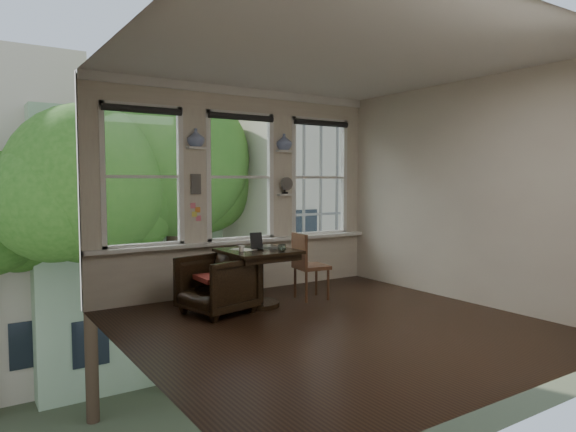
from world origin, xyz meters
TOP-DOWN VIEW (x-y plane):
  - ground at (0.00, 0.00)m, footprint 4.50×4.50m
  - ceiling at (0.00, 0.00)m, footprint 4.50×4.50m
  - wall_back at (0.00, 2.25)m, footprint 4.50×0.00m
  - wall_front at (0.00, -2.25)m, footprint 4.50×0.00m
  - wall_left at (-2.25, 0.00)m, footprint 0.00×4.50m
  - wall_right at (2.25, 0.00)m, footprint 0.00×4.50m
  - window_left at (-1.45, 2.25)m, footprint 1.10×0.12m
  - window_center at (0.00, 2.25)m, footprint 1.10×0.12m
  - window_right at (1.45, 2.25)m, footprint 1.10×0.12m
  - shelf_left at (-0.72, 2.15)m, footprint 0.26×0.16m
  - shelf_right at (0.72, 2.15)m, footprint 0.26×0.16m
  - intercom at (-0.72, 2.18)m, footprint 0.14×0.06m
  - sticky_notes at (-0.72, 2.19)m, footprint 0.16×0.01m
  - desk_fan at (0.72, 2.13)m, footprint 0.20×0.20m
  - vase_left at (-0.72, 2.15)m, footprint 0.24×0.24m
  - vase_right at (0.72, 2.15)m, footprint 0.24×0.24m
  - table at (-0.25, 1.26)m, footprint 0.90×0.90m
  - armchair_left at (-0.86, 1.23)m, footprint 0.96×0.94m
  - cushion_red at (-0.86, 1.23)m, footprint 0.45×0.45m
  - side_chair_right at (0.58, 1.23)m, footprint 0.47×0.47m
  - laptop at (-0.14, 1.10)m, footprint 0.41×0.35m
  - mug at (-0.52, 1.21)m, footprint 0.11×0.11m
  - drinking_glass at (-0.08, 0.95)m, footprint 0.11×0.11m
  - tablet at (-0.25, 1.31)m, footprint 0.17×0.10m
  - papers at (-0.41, 1.37)m, footprint 0.30×0.35m

SIDE VIEW (x-z plane):
  - ground at x=0.00m, z-range 0.00..0.00m
  - armchair_left at x=-0.86m, z-range 0.00..0.72m
  - table at x=-0.25m, z-range 0.00..0.75m
  - cushion_red at x=-0.86m, z-range 0.42..0.48m
  - side_chair_right at x=0.58m, z-range 0.00..0.92m
  - papers at x=-0.41m, z-range 0.75..0.75m
  - laptop at x=-0.14m, z-range 0.75..0.78m
  - mug at x=-0.52m, z-range 0.75..0.83m
  - drinking_glass at x=-0.08m, z-range 0.75..0.84m
  - tablet at x=-0.25m, z-range 0.75..0.97m
  - sticky_notes at x=-0.72m, z-range 1.13..1.37m
  - wall_back at x=0.00m, z-range -0.75..3.75m
  - wall_front at x=0.00m, z-range -0.75..3.75m
  - wall_left at x=-2.25m, z-range -0.75..3.75m
  - wall_right at x=2.25m, z-range -0.75..3.75m
  - desk_fan at x=0.72m, z-range 1.41..1.65m
  - intercom at x=-0.72m, z-range 1.46..1.74m
  - window_left at x=-1.45m, z-range 0.75..2.65m
  - window_center at x=0.00m, z-range 0.75..2.65m
  - window_right at x=1.45m, z-range 0.75..2.65m
  - shelf_left at x=-0.72m, z-range 2.08..2.12m
  - shelf_right at x=0.72m, z-range 2.08..2.12m
  - vase_left at x=-0.72m, z-range 2.12..2.36m
  - vase_right at x=0.72m, z-range 2.12..2.36m
  - ceiling at x=0.00m, z-range 3.00..3.00m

